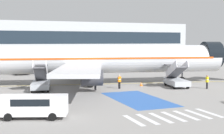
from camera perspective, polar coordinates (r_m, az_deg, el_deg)
name	(u,v)px	position (r m, az deg, el deg)	size (l,w,h in m)	color
ground_plane	(102,84)	(45.28, -1.80, -3.11)	(600.00, 600.00, 0.00)	gray
apron_leadline_yellow	(100,84)	(45.15, -2.23, -3.13)	(0.20, 79.76, 0.01)	gold
apron_stand_patch_blue	(138,99)	(33.61, 4.71, -5.86)	(4.90, 10.34, 0.01)	#2856A8
apron_walkway_bar_0	(134,120)	(24.77, 3.97, -9.70)	(0.44, 3.60, 0.01)	silver
apron_walkway_bar_1	(147,119)	(25.28, 6.47, -9.42)	(0.44, 3.60, 0.01)	silver
apron_walkway_bar_2	(161,118)	(25.84, 8.86, -9.14)	(0.44, 3.60, 0.01)	silver
apron_walkway_bar_3	(173,116)	(26.45, 11.15, -8.85)	(0.44, 3.60, 0.01)	silver
apron_walkway_bar_4	(186,115)	(27.09, 13.32, -8.56)	(0.44, 3.60, 0.01)	silver
apron_walkway_bar_5	(198,114)	(27.77, 15.39, -8.28)	(0.44, 3.60, 0.01)	silver
apron_walkway_bar_6	(209,113)	(28.48, 17.36, -8.00)	(0.44, 3.60, 0.01)	silver
airliner	(96,59)	(44.73, -2.97, 1.42)	(45.98, 33.07, 10.14)	silver
boarding_stairs_forward	(176,80)	(43.00, 11.66, -2.33)	(3.12, 5.51, 3.77)	#ADB2BA
boarding_stairs_aft	(41,83)	(40.26, -12.88, -2.80)	(3.12, 5.51, 3.94)	#ADB2BA
fuel_tanker	(18,63)	(63.12, -16.84, 0.63)	(3.96, 10.61, 3.69)	#38383D
service_van_1	(33,104)	(25.85, -14.32, -6.66)	(5.78, 3.47, 1.87)	silver
ground_crew_0	(95,83)	(39.34, -3.05, -2.90)	(0.43, 0.48, 1.67)	#2D2D33
ground_crew_1	(207,81)	(42.34, 17.00, -2.45)	(0.48, 0.37, 1.79)	black
ground_crew_2	(119,81)	(40.59, 1.36, -2.51)	(0.47, 0.31, 1.83)	black
traffic_cone_0	(141,84)	(43.48, 5.34, -3.12)	(0.46, 0.46, 0.51)	orange
terminal_building	(27,39)	(126.66, -15.32, 4.91)	(138.03, 12.10, 13.89)	#9EA3A8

